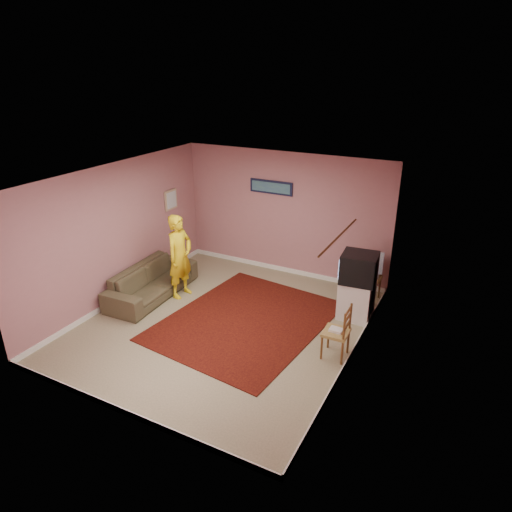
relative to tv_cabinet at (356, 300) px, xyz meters
The scene contains 26 objects.
ground 2.37m from the tv_cabinet, 146.40° to the right, with size 5.00×5.00×0.00m, color tan.
wall_back 2.48m from the tv_cabinet, 148.30° to the left, with size 4.50×0.02×2.60m, color #AF7378.
wall_front 4.37m from the tv_cabinet, 117.19° to the right, with size 4.50×0.02×2.60m, color #AF7378.
wall_left 4.50m from the tv_cabinet, 162.86° to the right, with size 0.02×5.00×2.60m, color #AF7378.
wall_right 1.63m from the tv_cabinet, 76.96° to the right, with size 0.02×5.00×2.60m, color #AF7378.
ceiling 3.24m from the tv_cabinet, 146.40° to the right, with size 4.50×5.00×0.02m, color silver.
baseboard_back 2.31m from the tv_cabinet, 148.51° to the left, with size 4.50×0.02×0.10m, color white.
baseboard_front 4.27m from the tv_cabinet, 117.25° to the right, with size 4.50×0.02×0.10m, color white.
baseboard_left 4.40m from the tv_cabinet, 162.82° to the right, with size 0.02×5.00×0.10m, color white.
baseboard_right 1.36m from the tv_cabinet, 77.38° to the right, with size 0.02×5.00×0.10m, color white.
window 2.47m from the tv_cabinet, 82.37° to the right, with size 0.01×1.10×1.50m, color black.
curtain_sheer 2.53m from the tv_cabinet, 83.19° to the right, with size 0.01×0.75×2.10m, color silver.
curtain_floral 1.89m from the tv_cabinet, 80.85° to the right, with size 0.01×0.35×2.10m, color beige.
curtain_rod 2.96m from the tv_cabinet, 83.50° to the right, with size 0.02×0.02×1.40m, color brown.
picture_back 2.94m from the tv_cabinet, 152.51° to the left, with size 0.95×0.04×0.28m.
picture_left 4.35m from the tv_cabinet, behind, with size 0.04×0.38×0.42m.
area_rug 1.98m from the tv_cabinet, 148.58° to the right, with size 2.50×3.13×0.02m, color black.
tv_cabinet is the anchor object (origin of this frame).
crt_tv 0.61m from the tv_cabinet, behind, with size 0.65×0.59×0.52m.
chair_a 0.80m from the tv_cabinet, 88.35° to the left, with size 0.42×0.40×0.50m.
dvd_player 0.79m from the tv_cabinet, 88.35° to the left, with size 0.32×0.23×0.06m, color #A3A3A8.
blue_throw 0.98m from the tv_cabinet, 88.58° to the left, with size 0.41×0.05×0.43m, color #82A8D5.
chair_b 1.30m from the tv_cabinet, 87.78° to the right, with size 0.39×0.40×0.47m.
game_console 1.30m from the tv_cabinet, 87.78° to the right, with size 0.20×0.14×0.04m, color white.
sofa 3.88m from the tv_cabinet, 165.10° to the right, with size 2.06×0.80×0.60m, color #4B422D.
person 3.36m from the tv_cabinet, 167.57° to the right, with size 0.60×0.39×1.64m, color yellow.
Camera 1 is at (3.65, -5.82, 4.20)m, focal length 32.00 mm.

